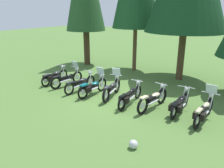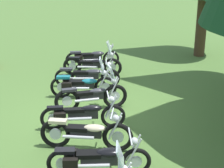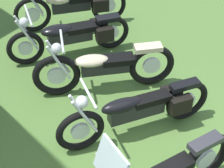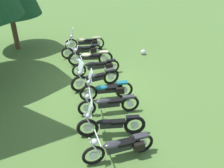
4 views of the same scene
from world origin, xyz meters
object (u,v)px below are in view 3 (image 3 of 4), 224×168
motorcycle_5 (139,109)px  motorcycle_7 (72,35)px  motorcycle_8 (72,5)px  motorcycle_6 (104,67)px

motorcycle_5 → motorcycle_7: bearing=-82.2°
motorcycle_8 → motorcycle_5: bearing=96.6°
motorcycle_7 → motorcycle_5: bearing=100.4°
motorcycle_5 → motorcycle_6: 1.10m
motorcycle_6 → motorcycle_8: (2.17, -0.02, 0.02)m
motorcycle_6 → motorcycle_7: 1.16m
motorcycle_6 → motorcycle_8: 2.18m
motorcycle_6 → motorcycle_7: motorcycle_6 is taller
motorcycle_5 → motorcycle_6: motorcycle_6 is taller
motorcycle_7 → motorcycle_8: 1.07m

